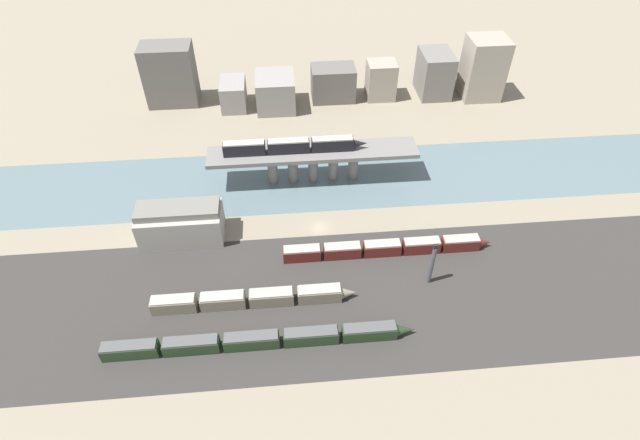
{
  "coord_description": "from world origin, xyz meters",
  "views": [
    {
      "loc": [
        -8.52,
        -96.49,
        92.05
      ],
      "look_at": [
        0.0,
        -1.34,
        4.09
      ],
      "focal_mm": 28.0,
      "sensor_mm": 36.0,
      "label": 1
    }
  ],
  "objects_px": {
    "warehouse_building": "(181,223)",
    "signal_tower": "(432,264)",
    "train_on_bridge": "(293,146)",
    "train_yard_mid": "(253,299)",
    "train_yard_near": "(258,340)",
    "train_yard_far": "(387,248)"
  },
  "relations": [
    {
      "from": "train_yard_far",
      "to": "warehouse_building",
      "type": "xyz_separation_m",
      "value": [
        -51.9,
        10.74,
        3.09
      ]
    },
    {
      "from": "train_yard_near",
      "to": "train_yard_far",
      "type": "xyz_separation_m",
      "value": [
        32.21,
        24.45,
        0.0
      ]
    },
    {
      "from": "train_on_bridge",
      "to": "train_yard_mid",
      "type": "xyz_separation_m",
      "value": [
        -11.78,
        -45.31,
        -10.3
      ]
    },
    {
      "from": "train_yard_far",
      "to": "warehouse_building",
      "type": "distance_m",
      "value": 53.09
    },
    {
      "from": "warehouse_building",
      "to": "signal_tower",
      "type": "distance_m",
      "value": 63.76
    },
    {
      "from": "train_yard_mid",
      "to": "train_yard_far",
      "type": "relative_size",
      "value": 0.88
    },
    {
      "from": "train_yard_mid",
      "to": "signal_tower",
      "type": "distance_m",
      "value": 42.07
    },
    {
      "from": "warehouse_building",
      "to": "train_yard_far",
      "type": "bearing_deg",
      "value": -11.69
    },
    {
      "from": "train_yard_near",
      "to": "train_yard_far",
      "type": "distance_m",
      "value": 40.44
    },
    {
      "from": "train_yard_near",
      "to": "warehouse_building",
      "type": "height_order",
      "value": "warehouse_building"
    },
    {
      "from": "train_on_bridge",
      "to": "train_yard_mid",
      "type": "relative_size",
      "value": 0.88
    },
    {
      "from": "train_yard_far",
      "to": "warehouse_building",
      "type": "relative_size",
      "value": 2.49
    },
    {
      "from": "train_yard_mid",
      "to": "train_yard_far",
      "type": "distance_m",
      "value": 35.97
    },
    {
      "from": "warehouse_building",
      "to": "signal_tower",
      "type": "height_order",
      "value": "signal_tower"
    },
    {
      "from": "train_yard_near",
      "to": "warehouse_building",
      "type": "xyz_separation_m",
      "value": [
        -19.69,
        35.19,
        3.09
      ]
    },
    {
      "from": "train_on_bridge",
      "to": "train_yard_near",
      "type": "relative_size",
      "value": 0.62
    },
    {
      "from": "train_yard_near",
      "to": "train_yard_mid",
      "type": "xyz_separation_m",
      "value": [
        -1.23,
        11.2,
        0.08
      ]
    },
    {
      "from": "train_yard_mid",
      "to": "signal_tower",
      "type": "relative_size",
      "value": 3.72
    },
    {
      "from": "warehouse_building",
      "to": "signal_tower",
      "type": "bearing_deg",
      "value": -19.18
    },
    {
      "from": "train_yard_near",
      "to": "train_yard_mid",
      "type": "relative_size",
      "value": 1.42
    },
    {
      "from": "train_yard_mid",
      "to": "train_yard_near",
      "type": "bearing_deg",
      "value": -83.72
    },
    {
      "from": "train_yard_near",
      "to": "train_on_bridge",
      "type": "bearing_deg",
      "value": 79.43
    }
  ]
}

